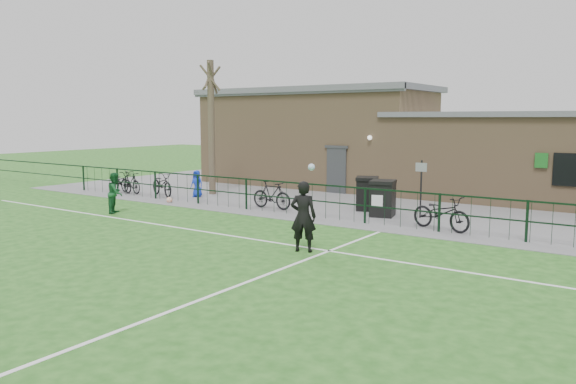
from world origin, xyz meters
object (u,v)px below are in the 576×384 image
Objects in this scene: bicycle_a at (122,181)px; outfield_player at (115,193)px; wheelie_bin_right at (383,199)px; sign_post at (421,189)px; bicycle_e at (441,213)px; bicycle_c at (162,184)px; bicycle_d at (272,195)px; spectator_child at (197,184)px; wheelie_bin_left at (367,195)px; bare_tree at (211,128)px; bicycle_b at (130,182)px; ball_ground at (169,200)px.

bicycle_a is 1.28× the size of outfield_player.
bicycle_a is (-12.81, -1.00, -0.09)m from wheelie_bin_right.
bicycle_e is (1.32, -1.66, -0.47)m from sign_post.
outfield_player is (1.88, -4.00, 0.18)m from bicycle_c.
bicycle_d is (6.10, -0.11, -0.00)m from bicycle_c.
spectator_child is at bearing 100.11° from bicycle_e.
bicycle_a is at bearing 92.18° from bicycle_d.
bicycle_a is (-11.76, -1.88, -0.08)m from wheelie_bin_left.
wheelie_bin_left reaches higher than bicycle_e.
bare_tree is 9.27m from wheelie_bin_right.
bicycle_a is (-14.03, -1.41, -0.50)m from sign_post.
wheelie_bin_left is at bearing -70.64° from bicycle_b.
bicycle_c reaches higher than bicycle_d.
bicycle_b is 1.12× the size of outfield_player.
bicycle_e is (12.80, -0.40, -0.01)m from bicycle_c.
bare_tree is 5.02m from bicycle_a.
sign_post is 14.11m from bicycle_a.
wheelie_bin_right is 12.85m from bicycle_a.
bicycle_d is at bearing -172.76° from wheelie_bin_left.
bicycle_c is (2.56, 0.15, 0.04)m from bicycle_a.
bicycle_c is (-1.34, -1.80, -2.44)m from bare_tree.
bicycle_a is at bearing -174.25° from sign_post.
bicycle_b is at bearing -81.43° from bicycle_a.
wheelie_bin_left is 11.91m from bicycle_a.
sign_post is at bearing -8.13° from spectator_child.
bare_tree is at bearing 177.00° from sign_post.
bicycle_b is 6.84× the size of ball_ground.
bicycle_d is (8.00, 0.09, 0.03)m from bicycle_b.
bicycle_d is 1.20× the size of outfield_player.
bicycle_c is at bearing 90.90° from bicycle_d.
ball_ground is (0.32, -2.96, -2.88)m from bare_tree.
ball_ground is (-8.58, -2.01, -0.49)m from wheelie_bin_right.
bicycle_e is (6.70, -0.29, -0.00)m from bicycle_d.
wheelie_bin_right is 0.62× the size of bicycle_a.
sign_post is 13.46m from bicycle_b.
bicycle_e is at bearing -90.59° from bicycle_d.
spectator_child is (-11.33, 1.07, 0.06)m from bicycle_e.
spectator_child is 4.69m from outfield_player.
bicycle_d is at bearing -21.81° from bare_tree.
wheelie_bin_right is 9.67m from outfield_player.
outfield_player is at bearing -118.32° from bicycle_a.
outfield_player reaches higher than wheelie_bin_right.
ball_ground is (0.20, -1.83, -0.48)m from spectator_child.
bicycle_a is 2.57m from bicycle_c.
bicycle_c is 1.75× the size of spectator_child.
bare_tree is 3.61× the size of bicycle_b.
bare_tree is at bearing -48.92° from bicycle_b.
spectator_child is at bearing 96.38° from ball_ground.
bicycle_b is at bearing 12.23° from outfield_player.
wheelie_bin_left is at bearing -3.75° from spectator_child.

